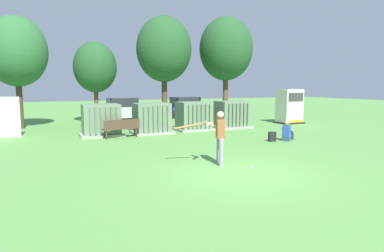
{
  "coord_description": "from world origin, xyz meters",
  "views": [
    {
      "loc": [
        -5.17,
        -8.01,
        2.57
      ],
      "look_at": [
        -0.02,
        3.5,
        1.0
      ],
      "focal_mm": 30.7,
      "sensor_mm": 36.0,
      "label": 1
    }
  ],
  "objects_px": {
    "backpack": "(272,137)",
    "parked_car_leftmost": "(121,110)",
    "transformer_mid_east": "(194,116)",
    "batter": "(218,135)",
    "park_bench": "(121,127)",
    "parked_car_left_of_center": "(184,108)",
    "transformer_west": "(101,121)",
    "generator_enclosure": "(289,107)",
    "transformer_east": "(232,115)",
    "transformer_mid_west": "(152,119)",
    "sports_ball": "(252,168)",
    "seated_spectator": "(287,133)"
  },
  "relations": [
    {
      "from": "backpack",
      "to": "parked_car_leftmost",
      "type": "xyz_separation_m",
      "value": [
        -4.31,
        12.41,
        0.54
      ]
    },
    {
      "from": "transformer_mid_east",
      "to": "batter",
      "type": "height_order",
      "value": "batter"
    },
    {
      "from": "batter",
      "to": "backpack",
      "type": "distance_m",
      "value": 5.29
    },
    {
      "from": "park_bench",
      "to": "parked_car_left_of_center",
      "type": "bearing_deg",
      "value": 51.22
    },
    {
      "from": "transformer_west",
      "to": "transformer_mid_east",
      "type": "height_order",
      "value": "same"
    },
    {
      "from": "generator_enclosure",
      "to": "parked_car_leftmost",
      "type": "xyz_separation_m",
      "value": [
        -9.89,
        7.0,
        -0.38
      ]
    },
    {
      "from": "transformer_east",
      "to": "generator_enclosure",
      "type": "distance_m",
      "value": 4.78
    },
    {
      "from": "backpack",
      "to": "transformer_mid_west",
      "type": "bearing_deg",
      "value": 132.35
    },
    {
      "from": "transformer_mid_west",
      "to": "sports_ball",
      "type": "xyz_separation_m",
      "value": [
        0.54,
        -8.6,
        -0.74
      ]
    },
    {
      "from": "transformer_west",
      "to": "parked_car_leftmost",
      "type": "xyz_separation_m",
      "value": [
        2.6,
        7.51,
        -0.04
      ]
    },
    {
      "from": "transformer_west",
      "to": "transformer_mid_east",
      "type": "xyz_separation_m",
      "value": [
        5.22,
        0.07,
        0.0
      ]
    },
    {
      "from": "transformer_west",
      "to": "generator_enclosure",
      "type": "height_order",
      "value": "generator_enclosure"
    },
    {
      "from": "transformer_mid_west",
      "to": "batter",
      "type": "bearing_deg",
      "value": -90.64
    },
    {
      "from": "generator_enclosure",
      "to": "transformer_west",
      "type": "bearing_deg",
      "value": -177.68
    },
    {
      "from": "transformer_west",
      "to": "seated_spectator",
      "type": "relative_size",
      "value": 2.18
    },
    {
      "from": "park_bench",
      "to": "transformer_east",
      "type": "bearing_deg",
      "value": 9.37
    },
    {
      "from": "backpack",
      "to": "sports_ball",
      "type": "bearing_deg",
      "value": -134.03
    },
    {
      "from": "transformer_mid_east",
      "to": "park_bench",
      "type": "relative_size",
      "value": 1.14
    },
    {
      "from": "generator_enclosure",
      "to": "transformer_mid_east",
      "type": "bearing_deg",
      "value": -176.6
    },
    {
      "from": "park_bench",
      "to": "parked_car_left_of_center",
      "type": "distance_m",
      "value": 11.0
    },
    {
      "from": "transformer_east",
      "to": "parked_car_left_of_center",
      "type": "bearing_deg",
      "value": 90.43
    },
    {
      "from": "parked_car_leftmost",
      "to": "parked_car_left_of_center",
      "type": "relative_size",
      "value": 1.0
    },
    {
      "from": "park_bench",
      "to": "seated_spectator",
      "type": "xyz_separation_m",
      "value": [
        6.89,
        -3.95,
        -0.16
      ]
    },
    {
      "from": "backpack",
      "to": "parked_car_leftmost",
      "type": "bearing_deg",
      "value": 109.16
    },
    {
      "from": "transformer_east",
      "to": "parked_car_left_of_center",
      "type": "xyz_separation_m",
      "value": [
        -0.06,
        7.43,
        -0.04
      ]
    },
    {
      "from": "transformer_mid_east",
      "to": "backpack",
      "type": "bearing_deg",
      "value": -71.2
    },
    {
      "from": "batter",
      "to": "sports_ball",
      "type": "bearing_deg",
      "value": -58.9
    },
    {
      "from": "transformer_east",
      "to": "parked_car_left_of_center",
      "type": "relative_size",
      "value": 0.5
    },
    {
      "from": "park_bench",
      "to": "transformer_mid_east",
      "type": "bearing_deg",
      "value": 14.47
    },
    {
      "from": "generator_enclosure",
      "to": "seated_spectator",
      "type": "xyz_separation_m",
      "value": [
        -4.79,
        -5.52,
        -0.76
      ]
    },
    {
      "from": "transformer_east",
      "to": "sports_ball",
      "type": "relative_size",
      "value": 23.33
    },
    {
      "from": "batter",
      "to": "parked_car_left_of_center",
      "type": "height_order",
      "value": "batter"
    },
    {
      "from": "generator_enclosure",
      "to": "sports_ball",
      "type": "xyz_separation_m",
      "value": [
        -9.34,
        -9.29,
        -1.09
      ]
    },
    {
      "from": "transformer_west",
      "to": "transformer_mid_east",
      "type": "bearing_deg",
      "value": 0.82
    },
    {
      "from": "sports_ball",
      "to": "generator_enclosure",
      "type": "bearing_deg",
      "value": 44.86
    },
    {
      "from": "transformer_mid_east",
      "to": "generator_enclosure",
      "type": "distance_m",
      "value": 7.3
    },
    {
      "from": "transformer_east",
      "to": "transformer_mid_west",
      "type": "bearing_deg",
      "value": -177.01
    },
    {
      "from": "park_bench",
      "to": "sports_ball",
      "type": "relative_size",
      "value": 20.39
    },
    {
      "from": "parked_car_left_of_center",
      "to": "batter",
      "type": "bearing_deg",
      "value": -108.67
    },
    {
      "from": "transformer_mid_west",
      "to": "transformer_east",
      "type": "xyz_separation_m",
      "value": [
        5.13,
        0.27,
        0.0
      ]
    },
    {
      "from": "transformer_west",
      "to": "sports_ball",
      "type": "relative_size",
      "value": 23.33
    },
    {
      "from": "sports_ball",
      "to": "backpack",
      "type": "distance_m",
      "value": 5.41
    },
    {
      "from": "sports_ball",
      "to": "parked_car_leftmost",
      "type": "height_order",
      "value": "parked_car_leftmost"
    },
    {
      "from": "transformer_mid_west",
      "to": "parked_car_left_of_center",
      "type": "relative_size",
      "value": 0.5
    },
    {
      "from": "generator_enclosure",
      "to": "seated_spectator",
      "type": "distance_m",
      "value": 7.35
    },
    {
      "from": "transformer_mid_west",
      "to": "transformer_west",
      "type": "bearing_deg",
      "value": 175.91
    },
    {
      "from": "sports_ball",
      "to": "backpack",
      "type": "height_order",
      "value": "backpack"
    },
    {
      "from": "generator_enclosure",
      "to": "seated_spectator",
      "type": "relative_size",
      "value": 2.39
    },
    {
      "from": "transformer_mid_east",
      "to": "seated_spectator",
      "type": "height_order",
      "value": "transformer_mid_east"
    },
    {
      "from": "transformer_west",
      "to": "parked_car_left_of_center",
      "type": "bearing_deg",
      "value": 44.32
    }
  ]
}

